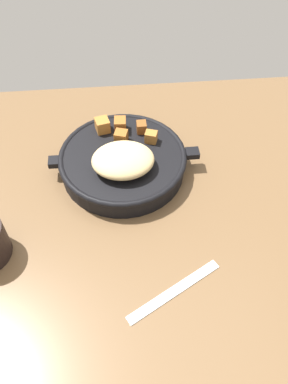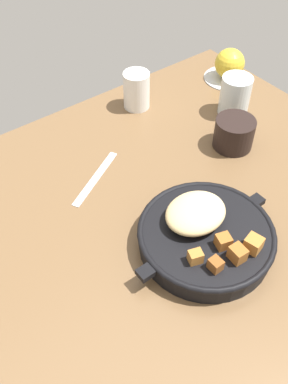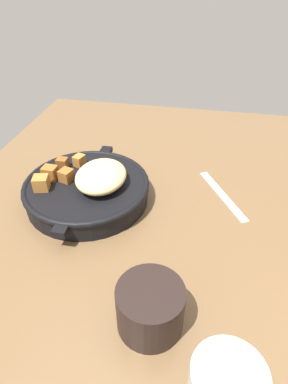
{
  "view_description": "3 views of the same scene",
  "coord_description": "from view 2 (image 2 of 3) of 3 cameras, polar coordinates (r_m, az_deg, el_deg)",
  "views": [
    {
      "loc": [
        0.68,
        41.98,
        58.31
      ],
      "look_at": [
        -3.19,
        -1.09,
        6.08
      ],
      "focal_mm": 36.8,
      "sensor_mm": 36.0,
      "label": 1
    },
    {
      "loc": [
        -37.52,
        -43.29,
        64.67
      ],
      "look_at": [
        -3.5,
        1.75,
        4.82
      ],
      "focal_mm": 40.07,
      "sensor_mm": 36.0,
      "label": 2
    },
    {
      "loc": [
        48.63,
        8.94,
        41.08
      ],
      "look_at": [
        3.22,
        0.06,
        6.06
      ],
      "focal_mm": 30.11,
      "sensor_mm": 36.0,
      "label": 3
    }
  ],
  "objects": [
    {
      "name": "ground_plane",
      "position": [
        0.87,
        2.53,
        -2.37
      ],
      "size": [
        102.46,
        81.65,
        2.4
      ],
      "primitive_type": "cube",
      "color": "brown"
    },
    {
      "name": "cast_iron_skillet",
      "position": [
        0.79,
        7.93,
        -5.71
      ],
      "size": [
        29.39,
        25.05,
        8.15
      ],
      "color": "black",
      "rests_on": "ground_plane"
    },
    {
      "name": "saucer_plate",
      "position": [
        1.25,
        11.04,
        14.71
      ],
      "size": [
        12.98,
        12.98,
        0.6
      ],
      "primitive_type": "cylinder",
      "color": "#B7BABF",
      "rests_on": "ground_plane"
    },
    {
      "name": "red_apple",
      "position": [
        1.22,
        11.34,
        16.42
      ],
      "size": [
        8.05,
        8.05,
        8.05
      ],
      "primitive_type": "sphere",
      "color": "gold",
      "rests_on": "saucer_plate"
    },
    {
      "name": "butter_knife",
      "position": [
        0.92,
        -6.45,
        1.89
      ],
      "size": [
        16.09,
        9.98,
        0.36
      ],
      "primitive_type": "cube",
      "rotation": [
        0.0,
        0.0,
        0.51
      ],
      "color": "silver",
      "rests_on": "ground_plane"
    },
    {
      "name": "water_glass_tall",
      "position": [
        1.09,
        12.02,
        12.46
      ],
      "size": [
        7.44,
        7.44,
        9.75
      ],
      "primitive_type": "cylinder",
      "color": "silver",
      "rests_on": "ground_plane"
    },
    {
      "name": "coffee_mug_dark",
      "position": [
        1.0,
        11.88,
        7.66
      ],
      "size": [
        9.02,
        9.02,
        7.01
      ],
      "primitive_type": "cylinder",
      "color": "black",
      "rests_on": "ground_plane"
    },
    {
      "name": "white_creamer_pitcher",
      "position": [
        1.09,
        -1.01,
        13.39
      ],
      "size": [
        6.55,
        6.55,
        9.41
      ],
      "primitive_type": "cylinder",
      "color": "white",
      "rests_on": "ground_plane"
    }
  ]
}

